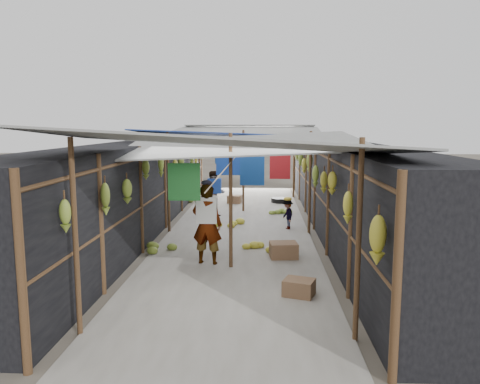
% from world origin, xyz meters
% --- Properties ---
extents(ground, '(80.00, 80.00, 0.00)m').
position_xyz_m(ground, '(0.00, 0.00, 0.00)').
color(ground, '#6B6356').
rests_on(ground, ground).
extents(aisle_slab, '(3.60, 16.00, 0.02)m').
position_xyz_m(aisle_slab, '(0.00, 6.50, 0.01)').
color(aisle_slab, '#9E998E').
rests_on(aisle_slab, ground).
extents(stall_left, '(1.40, 15.00, 2.30)m').
position_xyz_m(stall_left, '(-2.70, 6.50, 1.15)').
color(stall_left, black).
rests_on(stall_left, ground).
extents(stall_right, '(1.40, 15.00, 2.30)m').
position_xyz_m(stall_right, '(2.70, 6.50, 1.15)').
color(stall_right, black).
rests_on(stall_right, ground).
extents(crate_near, '(0.57, 0.52, 0.28)m').
position_xyz_m(crate_near, '(1.20, 1.52, 0.14)').
color(crate_near, '#855F43').
rests_on(crate_near, ground).
extents(crate_mid, '(0.60, 0.50, 0.34)m').
position_xyz_m(crate_mid, '(1.05, 3.71, 0.17)').
color(crate_mid, '#855F43').
rests_on(crate_mid, ground).
extents(crate_back, '(0.52, 0.44, 0.29)m').
position_xyz_m(crate_back, '(-0.37, 10.48, 0.15)').
color(crate_back, '#855F43').
rests_on(crate_back, ground).
extents(black_basin, '(0.58, 0.58, 0.18)m').
position_xyz_m(black_basin, '(1.22, 10.73, 0.09)').
color(black_basin, black).
rests_on(black_basin, ground).
extents(vendor_elderly, '(0.64, 0.47, 1.62)m').
position_xyz_m(vendor_elderly, '(-0.48, 3.23, 0.81)').
color(vendor_elderly, white).
rests_on(vendor_elderly, ground).
extents(shopper_blue, '(0.85, 0.81, 1.39)m').
position_xyz_m(shopper_blue, '(-0.83, 8.07, 0.70)').
color(shopper_blue, '#1F399C').
rests_on(shopper_blue, ground).
extents(vendor_seated, '(0.43, 0.59, 0.81)m').
position_xyz_m(vendor_seated, '(1.27, 6.43, 0.41)').
color(vendor_seated, '#55504A').
rests_on(vendor_seated, ground).
extents(market_canopy, '(5.62, 15.20, 2.77)m').
position_xyz_m(market_canopy, '(0.02, 6.82, 2.41)').
color(market_canopy, brown).
rests_on(market_canopy, ground).
extents(hanging_bananas, '(3.96, 14.23, 0.85)m').
position_xyz_m(hanging_bananas, '(0.06, 6.53, 1.61)').
color(hanging_bananas, olive).
rests_on(hanging_bananas, ground).
extents(floor_bananas, '(3.51, 6.90, 0.32)m').
position_xyz_m(floor_bananas, '(-0.50, 7.35, 0.15)').
color(floor_bananas, gold).
rests_on(floor_bananas, ground).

